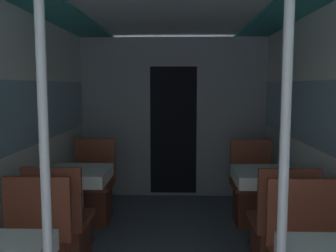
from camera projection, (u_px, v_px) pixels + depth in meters
wall_left at (6, 139)px, 2.96m from camera, size 0.05×6.51×2.19m
bulkhead_far at (173, 118)px, 5.19m from camera, size 2.53×0.09×2.19m
support_pole_left_0 at (45, 179)px, 1.80m from camera, size 0.05×0.05×2.19m
dining_table_left_1 at (78, 180)px, 3.67m from camera, size 0.60×0.60×0.73m
chair_left_near_1 at (61, 237)px, 3.14m from camera, size 0.47×0.47×0.92m
chair_left_far_1 at (92, 197)px, 4.27m from camera, size 0.47×0.47×0.92m
support_pole_right_0 at (283, 181)px, 1.76m from camera, size 0.05×0.05×2.19m
dining_table_right_1 at (265, 181)px, 3.62m from camera, size 0.60×0.60×0.73m
chair_right_near_1 at (280, 239)px, 3.09m from camera, size 0.47×0.47×0.92m
chair_right_far_1 at (253, 198)px, 4.22m from camera, size 0.47×0.47×0.92m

